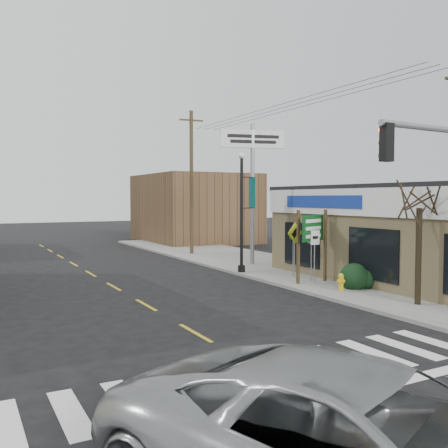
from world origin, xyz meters
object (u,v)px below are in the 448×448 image
utility_pole_far (191,181)px  lamp_post (243,203)px  guide_sign (313,236)px  fire_hydrant (341,281)px  bare_tree (420,191)px  dance_center_sign (252,160)px

utility_pole_far → lamp_post: bearing=-92.6°
guide_sign → utility_pole_far: bearing=66.1°
lamp_post → utility_pole_far: (1.14, 8.38, 1.33)m
fire_hydrant → bare_tree: (0.67, -3.00, 3.41)m
dance_center_sign → guide_sign: bearing=-83.5°
guide_sign → bare_tree: bearing=-109.0°
dance_center_sign → fire_hydrant: bearing=-83.4°
guide_sign → fire_hydrant: (-0.27, -2.08, -1.58)m
guide_sign → lamp_post: lamp_post is taller
fire_hydrant → bare_tree: bearing=-77.4°
fire_hydrant → dance_center_sign: dance_center_sign is taller
lamp_post → dance_center_sign: (1.89, 2.23, 2.26)m
guide_sign → fire_hydrant: bearing=-120.9°
guide_sign → lamp_post: 4.31m
guide_sign → lamp_post: (-1.07, 3.95, 1.34)m
bare_tree → utility_pole_far: utility_pole_far is taller
guide_sign → dance_center_sign: dance_center_sign is taller
fire_hydrant → utility_pole_far: size_ratio=0.08×
fire_hydrant → lamp_post: (-0.80, 6.03, 2.92)m
guide_sign → dance_center_sign: size_ratio=0.41×
guide_sign → bare_tree: (0.41, -5.08, 1.83)m
fire_hydrant → utility_pole_far: utility_pole_far is taller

